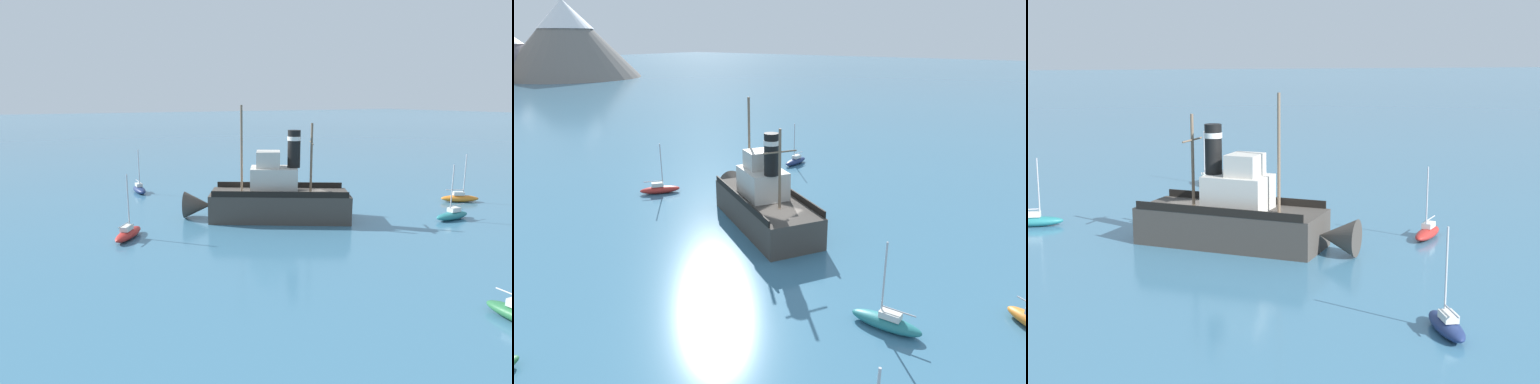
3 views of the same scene
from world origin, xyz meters
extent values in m
plane|color=teal|center=(0.00, 0.00, 0.00)|extent=(600.00, 600.00, 0.00)
cone|color=slate|center=(72.08, 141.72, 13.36)|extent=(49.60, 49.60, 26.72)
cone|color=white|center=(72.08, 141.72, 21.85)|extent=(19.19, 19.19, 9.85)
cube|color=#423D38|center=(1.82, 2.67, 1.20)|extent=(9.90, 12.57, 2.40)
cone|color=#423D38|center=(5.49, 8.86, 1.20)|extent=(3.25, 3.26, 2.35)
cube|color=beige|center=(2.07, 3.10, 3.50)|extent=(4.62, 4.97, 2.20)
cube|color=beige|center=(2.33, 3.53, 5.30)|extent=(2.91, 2.84, 1.40)
cylinder|color=black|center=(1.21, 1.64, 6.20)|extent=(1.10, 1.10, 3.20)
cylinder|color=silver|center=(1.21, 1.64, 7.10)|extent=(1.16, 1.16, 0.35)
cylinder|color=#75604C|center=(3.50, 5.51, 6.15)|extent=(0.20, 0.20, 7.50)
cylinder|color=#75604C|center=(0.44, 0.35, 5.40)|extent=(0.20, 0.20, 6.00)
cylinder|color=#75604C|center=(0.44, 0.35, 6.72)|extent=(2.30, 1.43, 0.12)
cube|color=black|center=(-0.04, 3.77, 2.65)|extent=(5.91, 9.87, 0.50)
cube|color=black|center=(3.67, 1.57, 2.65)|extent=(5.91, 9.87, 0.50)
ellipsoid|color=#B22823|center=(2.36, 15.75, 0.35)|extent=(3.67, 3.20, 0.70)
cube|color=silver|center=(2.20, 15.87, 0.88)|extent=(1.26, 1.18, 0.36)
cylinder|color=#B7B7BC|center=(2.60, 15.56, 2.80)|extent=(0.10, 0.10, 4.20)
cylinder|color=#B7B7BC|center=(1.89, 16.12, 1.25)|extent=(1.47, 1.17, 0.08)
ellipsoid|color=navy|center=(18.97, 10.67, 0.35)|extent=(3.82, 1.19, 0.70)
cube|color=silver|center=(19.17, 10.67, 0.88)|extent=(1.11, 0.67, 0.36)
cylinder|color=#B7B7BC|center=(18.67, 10.68, 2.80)|extent=(0.10, 0.10, 4.20)
cylinder|color=#B7B7BC|center=(19.57, 10.66, 1.25)|extent=(1.80, 0.12, 0.08)
ellipsoid|color=#23757A|center=(-5.60, -10.55, 0.35)|extent=(1.18, 3.82, 0.70)
cube|color=silver|center=(-5.60, -10.75, 0.88)|extent=(0.66, 1.11, 0.36)
cylinder|color=#B7B7BC|center=(-5.61, -10.25, 2.80)|extent=(0.10, 0.10, 4.20)
cylinder|color=#B7B7BC|center=(-5.59, -11.15, 1.25)|extent=(0.12, 1.80, 0.08)
camera|label=1|loc=(-31.49, 22.99, 10.51)|focal=32.00mm
camera|label=2|loc=(-25.70, -17.41, 14.57)|focal=32.00mm
camera|label=3|loc=(50.89, -2.21, 13.11)|focal=55.00mm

